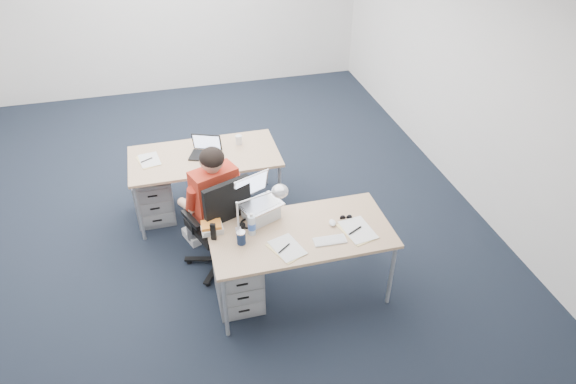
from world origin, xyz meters
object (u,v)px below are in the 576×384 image
at_px(bear_figurine, 219,215).
at_px(book_stack, 212,228).
at_px(seated_person, 209,202).
at_px(water_bottle, 252,224).
at_px(computer_mouse, 332,223).
at_px(headphones, 248,223).
at_px(cordless_phone, 213,232).
at_px(dark_laptop, 204,147).
at_px(silver_laptop, 260,200).
at_px(desk_far, 205,159).
at_px(wireless_keyboard, 330,240).
at_px(can_koozie, 241,238).
at_px(drawer_pedestal_near, 238,278).
at_px(sunglasses, 346,217).
at_px(drawer_pedestal_far, 154,195).
at_px(desk_lamp, 254,211).
at_px(desk_near, 301,236).
at_px(far_cup, 239,140).
at_px(office_chair, 221,241).

bearing_deg(bear_figurine, book_stack, -101.17).
distance_m(seated_person, water_bottle, 0.72).
xyz_separation_m(computer_mouse, headphones, (-0.73, 0.19, -0.00)).
bearing_deg(cordless_phone, dark_laptop, 106.65).
relative_size(silver_laptop, water_bottle, 1.74).
distance_m(desk_far, wireless_keyboard, 1.88).
distance_m(can_koozie, cordless_phone, 0.25).
height_order(desk_far, drawer_pedestal_near, desk_far).
relative_size(headphones, sunglasses, 1.70).
xyz_separation_m(can_koozie, sunglasses, (0.98, 0.09, -0.05)).
xyz_separation_m(drawer_pedestal_far, dark_laptop, (0.61, -0.06, 0.57)).
distance_m(wireless_keyboard, bear_figurine, 1.02).
xyz_separation_m(silver_laptop, book_stack, (-0.46, -0.09, -0.15)).
bearing_deg(headphones, sunglasses, -30.13).
bearing_deg(computer_mouse, desk_lamp, -176.62).
bearing_deg(desk_near, book_stack, 164.97).
xyz_separation_m(drawer_pedestal_far, desk_lamp, (0.87, -1.44, 0.69)).
xyz_separation_m(desk_far, drawer_pedestal_far, (-0.60, 0.04, -0.41)).
xyz_separation_m(desk_far, far_cup, (0.41, 0.15, 0.10)).
bearing_deg(drawer_pedestal_near, desk_far, 93.36).
bearing_deg(seated_person, desk_lamp, -82.96).
distance_m(water_bottle, book_stack, 0.36).
relative_size(water_bottle, dark_laptop, 0.70).
distance_m(bear_figurine, dark_laptop, 1.13).
bearing_deg(drawer_pedestal_near, desk_lamp, 17.78).
bearing_deg(cordless_phone, seated_person, 107.24).
bearing_deg(far_cup, bear_figurine, -107.55).
bearing_deg(can_koozie, bear_figurine, 110.67).
relative_size(office_chair, dark_laptop, 3.54).
xyz_separation_m(drawer_pedestal_near, drawer_pedestal_far, (-0.68, 1.50, 0.00)).
relative_size(seated_person, water_bottle, 6.03).
xyz_separation_m(desk_near, desk_lamp, (-0.39, 0.10, 0.28)).
xyz_separation_m(water_bottle, sunglasses, (0.86, -0.01, -0.10)).
bearing_deg(desk_near, office_chair, 140.91).
bearing_deg(computer_mouse, drawer_pedestal_far, 145.25).
relative_size(book_stack, desk_lamp, 0.40).
relative_size(computer_mouse, can_koozie, 0.77).
xyz_separation_m(drawer_pedestal_near, sunglasses, (1.02, 0.04, 0.47)).
bearing_deg(computer_mouse, wireless_keyboard, -104.93).
bearing_deg(dark_laptop, desk_near, -44.06).
distance_m(desk_near, cordless_phone, 0.77).
distance_m(silver_laptop, can_koozie, 0.41).
height_order(drawer_pedestal_far, desk_lamp, desk_lamp).
height_order(drawer_pedestal_near, computer_mouse, computer_mouse).
bearing_deg(office_chair, book_stack, -127.43).
relative_size(wireless_keyboard, cordless_phone, 1.67).
bearing_deg(headphones, silver_laptop, 7.45).
bearing_deg(silver_laptop, book_stack, 168.12).
xyz_separation_m(desk_far, drawer_pedestal_near, (0.09, -1.45, -0.41)).
height_order(silver_laptop, desk_lamp, desk_lamp).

